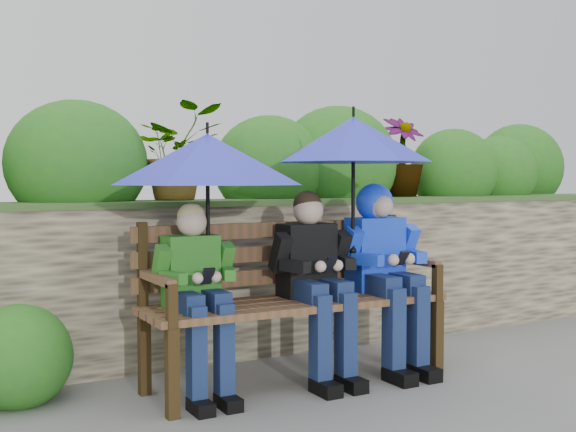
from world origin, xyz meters
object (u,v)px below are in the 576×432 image
park_bench (291,289)px  boy_middle (315,274)px  umbrella_left (208,159)px  boy_right (384,259)px  umbrella_right (353,140)px  boy_left (197,287)px

park_bench → boy_middle: (0.11, -0.08, 0.09)m
park_bench → umbrella_left: size_ratio=1.69×
boy_middle → boy_right: boy_right is taller
umbrella_right → boy_left: bearing=180.0°
boy_middle → boy_right: 0.49m
park_bench → boy_middle: 0.17m
umbrella_left → umbrella_right: umbrella_right is taller
boy_middle → umbrella_left: (-0.63, 0.06, 0.65)m
park_bench → boy_right: (0.60, -0.07, 0.15)m
boy_right → umbrella_right: 0.75m
park_bench → boy_left: size_ratio=1.70×
park_bench → boy_right: boy_right is taller
boy_left → umbrella_right: bearing=-0.0°
boy_left → boy_middle: boy_middle is taller
umbrella_right → boy_middle: bearing=-178.7°
boy_left → umbrella_left: umbrella_left is taller
park_bench → boy_right: 0.63m
boy_left → umbrella_left: bearing=32.8°
boy_middle → umbrella_left: 0.91m
umbrella_left → boy_left: bearing=-147.2°
boy_middle → park_bench: bearing=145.1°
boy_middle → boy_right: (0.49, 0.01, 0.06)m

